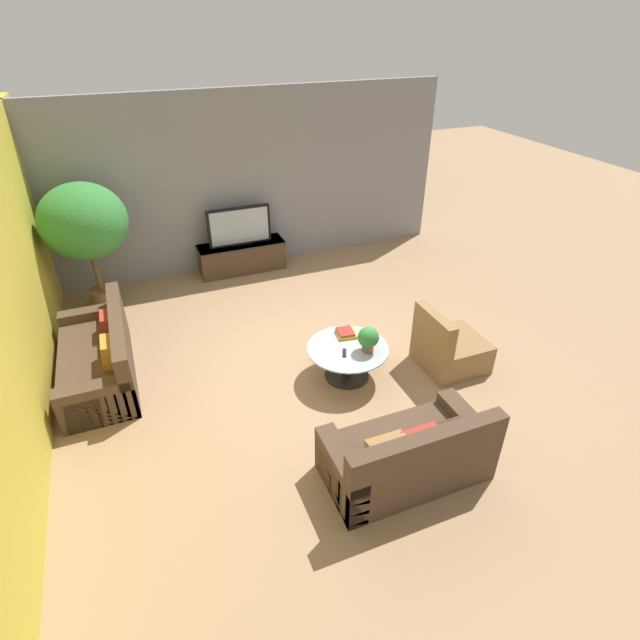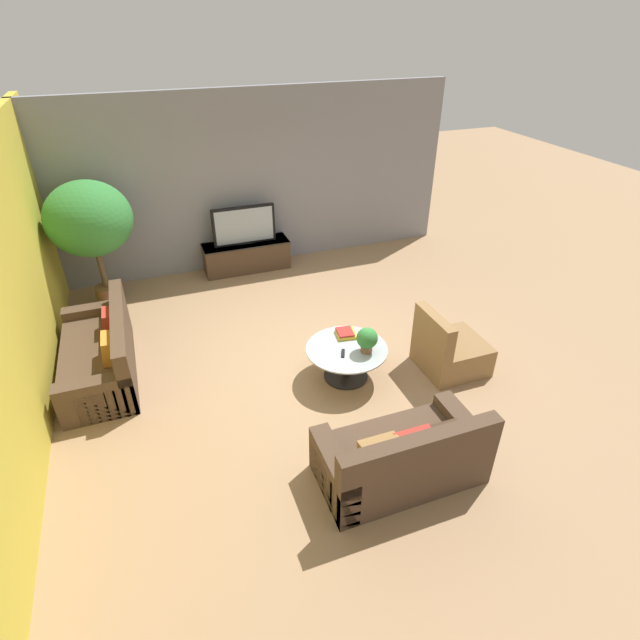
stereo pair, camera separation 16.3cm
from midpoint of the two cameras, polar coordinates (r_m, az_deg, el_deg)
name	(u,v)px [view 2 (the right image)]	position (r m, az deg, el deg)	size (l,w,h in m)	color
ground_plane	(311,357)	(6.83, -0.37, -4.22)	(24.00, 24.00, 0.00)	#9E7A56
back_wall_stone	(247,181)	(9.00, -7.78, 15.43)	(7.40, 0.12, 3.00)	gray
side_wall_left	(10,295)	(6.11, -31.30, 2.48)	(0.12, 7.40, 3.00)	gold
media_console	(247,256)	(9.11, -7.88, 7.31)	(1.53, 0.50, 0.52)	#473323
television	(244,225)	(8.88, -8.16, 10.66)	(1.10, 0.13, 0.66)	black
coffee_table	(346,357)	(6.32, 3.78, -4.21)	(1.03, 1.03, 0.45)	black
couch_by_wall	(101,355)	(6.94, -23.09, -3.71)	(0.84, 1.95, 0.84)	#4C3828
couch_near_entry	(402,457)	(5.17, 10.28, -15.19)	(1.62, 0.84, 0.84)	#4C3828
armchair_wicker	(449,351)	(6.71, 15.19, -3.42)	(0.80, 0.76, 0.86)	olive
potted_palm_tall	(89,221)	(8.11, -24.33, 10.28)	(1.23, 1.23, 1.99)	brown
potted_plant_tabletop	(367,339)	(6.10, 6.17, -2.19)	(0.26, 0.26, 0.33)	brown
book_stack	(346,333)	(6.45, 3.68, -1.53)	(0.28, 0.29, 0.07)	gold
remote_black	(343,353)	(6.13, 3.41, -3.82)	(0.04, 0.16, 0.02)	black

